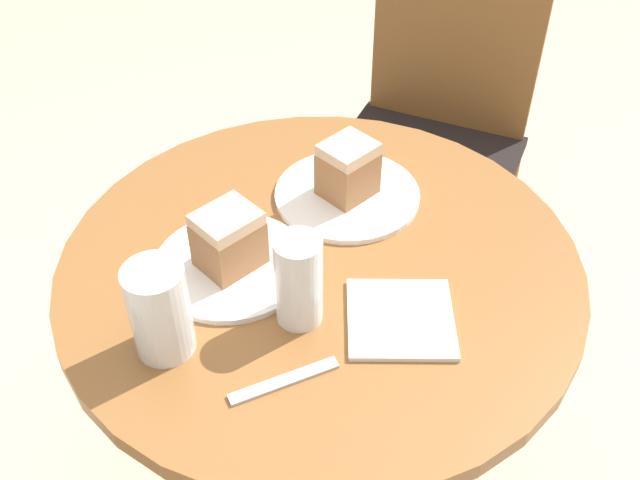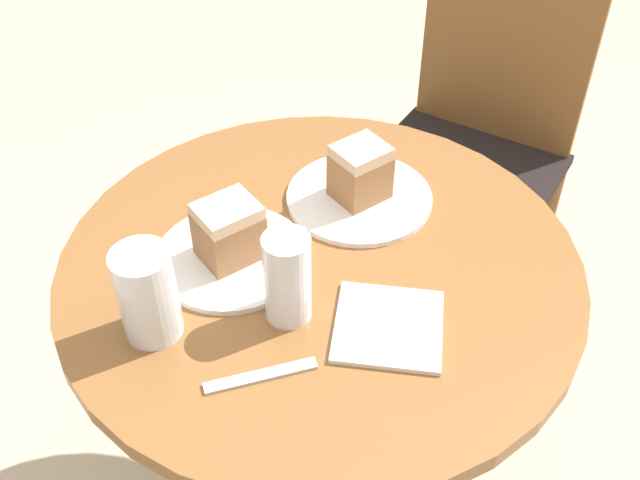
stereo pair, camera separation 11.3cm
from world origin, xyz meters
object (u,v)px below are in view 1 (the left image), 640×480
chair (433,128)px  plate_far (347,195)px  plate_near (231,265)px  cake_slice_far (348,169)px  glass_water (299,284)px  glass_lemonade (161,315)px  cake_slice_near (229,239)px

chair → plate_far: chair is taller
plate_near → plate_far: size_ratio=0.97×
cake_slice_far → glass_water: 0.28m
plate_far → cake_slice_far: cake_slice_far is taller
plate_far → glass_lemonade: size_ratio=1.72×
cake_slice_far → glass_lemonade: bearing=-111.5°
plate_far → cake_slice_near: (-0.12, -0.22, 0.05)m
chair → cake_slice_near: 0.93m
cake_slice_near → glass_water: (0.13, -0.06, 0.01)m
cake_slice_far → glass_water: bearing=-88.9°
glass_lemonade → plate_far: bearing=68.5°
plate_far → cake_slice_far: bearing=0.0°
plate_far → chair: bearing=84.7°
cake_slice_far → cake_slice_near: bearing=-119.9°
cake_slice_near → glass_water: glass_water is taller
plate_far → glass_lemonade: glass_lemonade is taller
chair → plate_near: 0.92m
glass_lemonade → glass_water: 0.19m
glass_lemonade → glass_water: same height
chair → plate_far: bearing=-88.2°
glass_water → plate_near: bearing=153.5°
glass_water → cake_slice_far: bearing=91.1°
plate_near → glass_lemonade: size_ratio=1.67×
glass_water → cake_slice_near: bearing=153.5°
chair → plate_far: (-0.06, -0.64, 0.26)m
plate_near → glass_lemonade: glass_lemonade is taller
plate_far → glass_lemonade: 0.42m
plate_far → cake_slice_near: bearing=-119.9°
chair → plate_far: size_ratio=3.88×
chair → plate_near: bearing=-95.0°
cake_slice_near → glass_water: bearing=-26.5°
plate_far → cake_slice_far: (0.00, 0.00, 0.05)m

